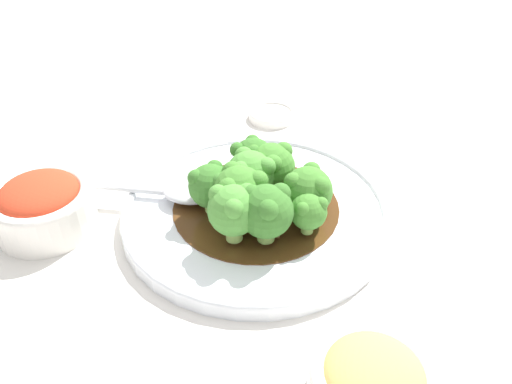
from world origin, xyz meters
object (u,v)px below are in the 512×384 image
object	(u,v)px
beef_strip_2	(257,165)
serving_spoon	(175,191)
broccoli_floret_0	(266,210)
broccoli_floret_7	(211,185)
broccoli_floret_8	(239,191)
beef_strip_3	(269,216)
broccoli_floret_1	(308,190)
side_bowl_kimchi	(42,205)
broccoli_floret_2	(309,211)
broccoli_floret_6	(233,209)
beef_strip_1	(222,180)
broccoli_floret_4	(249,157)
sauce_dish	(272,115)
beef_strip_0	(305,193)
main_plate	(256,210)
broccoli_floret_3	(271,166)
side_bowl_appetizer	(372,384)
broccoli_floret_5	(250,174)

from	to	relation	value
beef_strip_2	serving_spoon	xyz separation A→B (m)	(0.05, -0.09, -0.00)
broccoli_floret_0	serving_spoon	bearing A→B (deg)	-130.07
broccoli_floret_7	broccoli_floret_8	xyz separation A→B (m)	(0.02, 0.03, 0.00)
beef_strip_3	broccoli_floret_1	xyz separation A→B (m)	(-0.01, 0.04, 0.03)
serving_spoon	side_bowl_kimchi	bearing A→B (deg)	-81.98
broccoli_floret_2	broccoli_floret_6	size ratio (longest dim) A/B	0.73
beef_strip_1	broccoli_floret_4	bearing A→B (deg)	92.51
broccoli_floret_7	sauce_dish	xyz separation A→B (m)	(-0.23, 0.09, -0.04)
beef_strip_0	broccoli_floret_4	world-z (taller)	broccoli_floret_4
main_plate	beef_strip_3	world-z (taller)	beef_strip_3
broccoli_floret_2	broccoli_floret_7	distance (m)	0.10
broccoli_floret_8	side_bowl_kimchi	xyz separation A→B (m)	(-0.03, -0.21, -0.03)
beef_strip_0	broccoli_floret_2	world-z (taller)	broccoli_floret_2
sauce_dish	serving_spoon	bearing A→B (deg)	-31.67
broccoli_floret_7	broccoli_floret_8	size ratio (longest dim) A/B	0.88
broccoli_floret_1	broccoli_floret_3	size ratio (longest dim) A/B	1.00
beef_strip_3	broccoli_floret_0	bearing A→B (deg)	-11.84
side_bowl_kimchi	side_bowl_appetizer	size ratio (longest dim) A/B	1.12
beef_strip_0	broccoli_floret_5	distance (m)	0.07
beef_strip_2	broccoli_floret_0	xyz separation A→B (m)	(0.12, -0.00, 0.03)
beef_strip_2	broccoli_floret_6	world-z (taller)	broccoli_floret_6
broccoli_floret_2	broccoli_floret_6	distance (m)	0.07
main_plate	broccoli_floret_0	bearing A→B (deg)	5.29
broccoli_floret_0	sauce_dish	xyz separation A→B (m)	(-0.28, 0.03, -0.05)
broccoli_floret_3	broccoli_floret_4	world-z (taller)	same
broccoli_floret_1	broccoli_floret_5	size ratio (longest dim) A/B	0.96
beef_strip_3	broccoli_floret_7	size ratio (longest dim) A/B	1.10
broccoli_floret_6	broccoli_floret_1	bearing A→B (deg)	112.97
broccoli_floret_8	side_bowl_kimchi	size ratio (longest dim) A/B	0.59
main_plate	broccoli_floret_4	distance (m)	0.06
broccoli_floret_7	broccoli_floret_1	bearing A→B (deg)	81.47
broccoli_floret_1	broccoli_floret_8	xyz separation A→B (m)	(0.00, -0.07, 0.00)
broccoli_floret_3	broccoli_floret_7	size ratio (longest dim) A/B	1.03
broccoli_floret_5	side_bowl_kimchi	xyz separation A→B (m)	(0.01, -0.22, -0.02)
broccoli_floret_5	broccoli_floret_4	bearing A→B (deg)	178.07
beef_strip_0	serving_spoon	xyz separation A→B (m)	(-0.01, -0.14, -0.00)
beef_strip_3	broccoli_floret_1	world-z (taller)	broccoli_floret_1
beef_strip_1	beef_strip_2	xyz separation A→B (m)	(-0.03, 0.04, 0.00)
broccoli_floret_3	broccoli_floret_6	bearing A→B (deg)	-28.59
broccoli_floret_2	broccoli_floret_5	world-z (taller)	broccoli_floret_5
broccoli_floret_5	beef_strip_1	bearing A→B (deg)	-136.20
broccoli_floret_0	broccoli_floret_6	world-z (taller)	same
broccoli_floret_1	broccoli_floret_8	size ratio (longest dim) A/B	0.91
broccoli_floret_2	broccoli_floret_4	size ratio (longest dim) A/B	0.80
beef_strip_0	broccoli_floret_1	bearing A→B (deg)	-5.58
beef_strip_3	broccoli_floret_6	world-z (taller)	broccoli_floret_6
broccoli_floret_5	broccoli_floret_7	bearing A→B (deg)	-69.73
beef_strip_1	broccoli_floret_3	world-z (taller)	broccoli_floret_3
broccoli_floret_0	main_plate	bearing A→B (deg)	-174.71
beef_strip_3	sauce_dish	world-z (taller)	beef_strip_3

